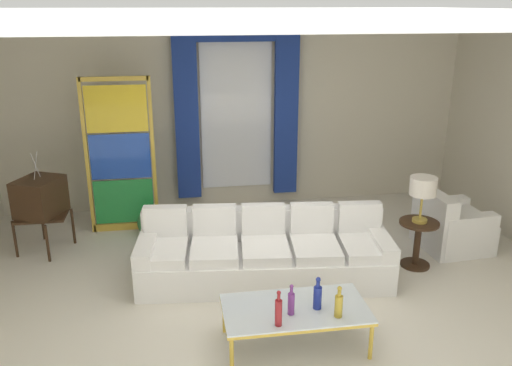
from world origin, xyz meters
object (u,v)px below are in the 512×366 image
Objects in this scene: bottle_blue_decanter at (291,302)px; round_side_table at (417,240)px; bottle_crystal_tall at (318,296)px; peacock_figurine at (153,224)px; vintage_tv at (40,199)px; stained_glass_divider at (121,159)px; bottle_amber_squat at (339,305)px; bottle_ruby_flask at (279,311)px; armchair_white at (449,228)px; table_lamp_brass at (423,188)px; couch_white_long at (264,253)px; coffee_table at (295,310)px.

bottle_blue_decanter is 2.41m from round_side_table.
peacock_figurine is at bearing 120.50° from bottle_crystal_tall.
bottle_blue_decanter reaches higher than peacock_figurine.
vintage_tv is 0.61× the size of stained_glass_divider.
bottle_crystal_tall is 0.22m from bottle_amber_squat.
bottle_crystal_tall is at bearing 27.39° from bottle_ruby_flask.
bottle_ruby_flask reaches higher than peacock_figurine.
bottle_blue_decanter is 0.35× the size of armchair_white.
vintage_tv is 1.53× the size of armchair_white.
vintage_tv is 4.81m from table_lamp_brass.
couch_white_long is 1.45m from bottle_crystal_tall.
armchair_white is at bearing 35.94° from bottle_blue_decanter.
bottle_amber_squat reaches higher than peacock_figurine.
bottle_amber_squat is (0.15, -0.16, -0.01)m from bottle_crystal_tall.
armchair_white reaches higher than bottle_blue_decanter.
bottle_crystal_tall is at bearing -40.81° from vintage_tv.
stained_glass_divider is 4.09m from round_side_table.
bottle_blue_decanter is (-0.01, -1.46, 0.23)m from couch_white_long.
armchair_white is 1.47× the size of round_side_table.
bottle_ruby_flask is 0.16× the size of stained_glass_divider.
stained_glass_divider reaches higher than bottle_blue_decanter.
bottle_ruby_flask is at bearing -142.29° from round_side_table.
armchair_white is 1.54× the size of table_lamp_brass.
bottle_ruby_flask is at bearing -129.94° from coffee_table.
armchair_white is at bearing 42.42° from bottle_amber_squat.
vintage_tv is at bearing 171.76° from armchair_white.
coffee_table is 0.62× the size of stained_glass_divider.
vintage_tv is 4.81m from round_side_table.
bottle_crystal_tall reaches higher than peacock_figurine.
coffee_table is 3.08m from armchair_white.
coffee_table is 4.48× the size of bottle_blue_decanter.
round_side_table is at bearing 180.00° from table_lamp_brass.
coffee_table is at bearing -144.08° from table_lamp_brass.
bottle_blue_decanter is 0.23× the size of vintage_tv.
bottle_amber_squat is (0.35, -0.21, 0.16)m from coffee_table.
stained_glass_divider is at bearing 120.36° from coffee_table.
couch_white_long is at bearing -44.36° from stained_glass_divider.
couch_white_long is 1.92m from round_side_table.
couch_white_long is at bearing 179.36° from round_side_table.
stained_glass_divider is at bearing 123.28° from bottle_amber_squat.
round_side_table is at bearing -14.42° from vintage_tv.
table_lamp_brass is (2.07, 1.60, 0.48)m from bottle_ruby_flask.
round_side_table is at bearing 45.83° from bottle_amber_squat.
couch_white_long is 1.86m from peacock_figurine.
coffee_table is 3.61m from stained_glass_divider.
bottle_blue_decanter is at bearing -143.09° from table_lamp_brass.
bottle_crystal_tall is at bearing 11.97° from bottle_blue_decanter.
peacock_figurine is (0.40, -0.40, -0.84)m from stained_glass_divider.
bottle_amber_squat is 4.18m from vintage_tv.
peacock_figurine is (-3.91, 0.89, -0.07)m from armchair_white.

